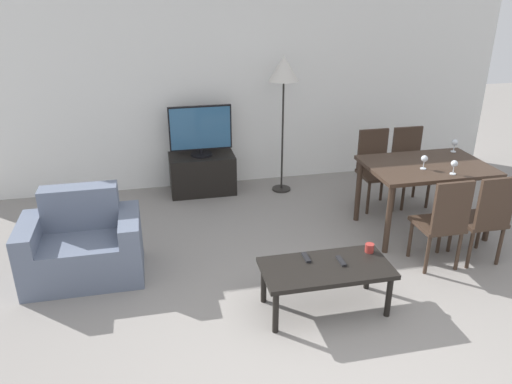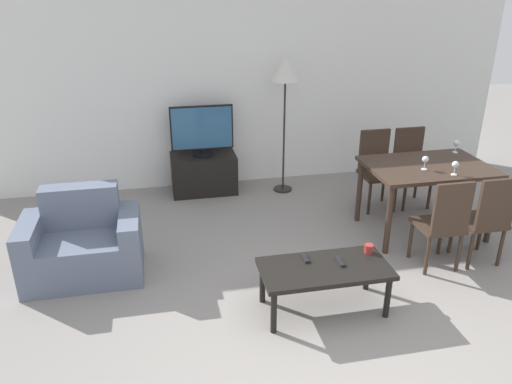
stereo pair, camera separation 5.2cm
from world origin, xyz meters
TOP-DOWN VIEW (x-y plane):
  - ground_plane at (0.00, 0.00)m, footprint 18.00×18.00m
  - wall_back at (0.00, 3.84)m, footprint 7.15×0.06m
  - armchair at (-1.87, 1.80)m, footprint 1.06×0.67m
  - tv_stand at (-0.57, 3.53)m, footprint 0.82×0.47m
  - tv at (-0.57, 3.53)m, footprint 0.78×0.27m
  - coffee_table at (0.14, 0.82)m, footprint 1.06×0.52m
  - dining_table at (1.64, 1.96)m, footprint 1.27×0.87m
  - dining_chair_near at (1.42, 1.21)m, footprint 0.40×0.40m
  - dining_chair_far at (1.86, 2.70)m, footprint 0.40×0.40m
  - dining_chair_near_right at (1.86, 1.21)m, footprint 0.40×0.40m
  - dining_chair_far_left at (1.42, 2.70)m, footprint 0.40×0.40m
  - floor_lamp at (0.45, 3.37)m, footprint 0.36×0.36m
  - remote_primary at (0.01, 0.97)m, footprint 0.04×0.15m
  - remote_secondary at (0.28, 0.85)m, footprint 0.04×0.15m
  - cup_white_near at (0.58, 0.96)m, footprint 0.08×0.08m
  - wine_glass_left at (1.53, 1.84)m, footprint 0.07×0.07m
  - wine_glass_center at (1.74, 1.64)m, footprint 0.07×0.07m
  - wine_glass_right at (2.14, 2.26)m, footprint 0.07×0.07m

SIDE VIEW (x-z plane):
  - ground_plane at x=0.00m, z-range 0.00..0.00m
  - tv_stand at x=-0.57m, z-range 0.00..0.50m
  - armchair at x=-1.87m, z-range -0.11..0.71m
  - coffee_table at x=0.14m, z-range 0.16..0.57m
  - remote_primary at x=0.01m, z-range 0.42..0.44m
  - remote_secondary at x=0.28m, z-range 0.42..0.44m
  - cup_white_near at x=0.58m, z-range 0.42..0.49m
  - dining_chair_near at x=1.42m, z-range 0.04..0.97m
  - dining_chair_far at x=1.86m, z-range 0.04..0.97m
  - dining_chair_near_right at x=1.86m, z-range 0.04..0.97m
  - dining_chair_far_left at x=1.42m, z-range 0.04..0.97m
  - dining_table at x=1.64m, z-range 0.29..1.07m
  - tv at x=-0.57m, z-range 0.51..1.14m
  - wine_glass_left at x=1.53m, z-range 0.80..0.95m
  - wine_glass_center at x=1.74m, z-range 0.80..0.95m
  - wine_glass_right at x=2.14m, z-range 0.80..0.95m
  - wall_back at x=0.00m, z-range 0.00..2.70m
  - floor_lamp at x=0.45m, z-range 0.65..2.38m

